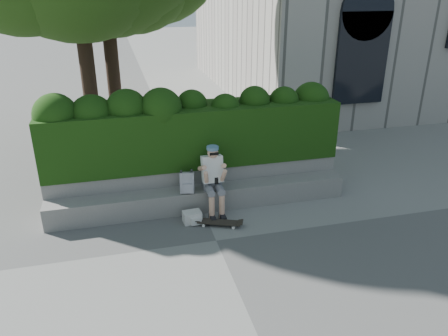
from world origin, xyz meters
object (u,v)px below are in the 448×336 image
object	(u,v)px
skateboard	(219,222)
backpack_plaid	(187,183)
person	(213,177)
backpack_ground	(192,217)

from	to	relation	value
skateboard	backpack_plaid	world-z (taller)	backpack_plaid
person	backpack_plaid	world-z (taller)	person
backpack_plaid	backpack_ground	xyz separation A→B (m)	(0.01, -0.40, -0.54)
skateboard	backpack_plaid	size ratio (longest dim) A/B	2.04
person	skateboard	distance (m)	0.89
skateboard	backpack_ground	xyz separation A→B (m)	(-0.47, 0.26, 0.04)
person	backpack_ground	xyz separation A→B (m)	(-0.49, -0.32, -0.64)
person	skateboard	bearing A→B (deg)	-92.32
skateboard	backpack_ground	world-z (taller)	backpack_ground
skateboard	person	bearing A→B (deg)	109.93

